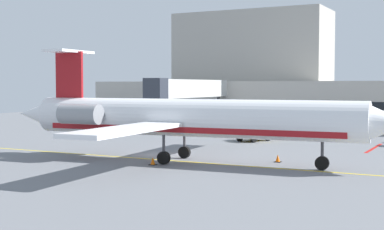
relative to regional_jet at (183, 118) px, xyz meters
The scene contains 8 objects.
ground 5.17m from the regional_jet, 156.29° to the left, with size 120.00×120.00×0.11m.
terminal_building 51.85m from the regional_jet, 104.47° to the left, with size 56.36×15.86×17.49m.
jet_bridge_west 34.58m from the regional_jet, 117.30° to the left, with size 2.40×20.43×6.32m.
regional_jet is the anchor object (origin of this frame).
baggage_tug 30.45m from the regional_jet, 132.37° to the left, with size 3.55×4.06×1.93m.
pushback_tractor 16.45m from the regional_jet, 92.53° to the left, with size 2.70×3.66×2.18m.
safety_cone_alpha 3.90m from the regional_jet, 114.49° to the right, with size 0.47×0.47×0.55m.
safety_cone_bravo 7.33m from the regional_jet, 25.30° to the left, with size 0.47×0.47×0.55m.
Camera 1 is at (22.61, -36.45, 5.52)m, focal length 52.00 mm.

